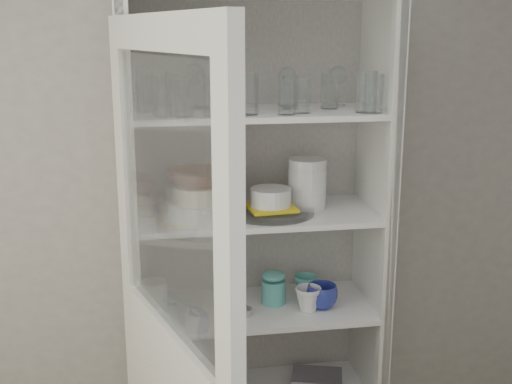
# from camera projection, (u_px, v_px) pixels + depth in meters

# --- Properties ---
(wall_back) EXTENTS (3.60, 0.02, 2.60)m
(wall_back) POSITION_uv_depth(u_px,v_px,m) (201.00, 190.00, 2.71)
(wall_back) COLOR gray
(wall_back) RESTS_ON ground
(pantry_cabinet) EXTENTS (1.00, 0.45, 2.10)m
(pantry_cabinet) POSITION_uv_depth(u_px,v_px,m) (254.00, 281.00, 2.67)
(pantry_cabinet) COLOR #BABBB3
(pantry_cabinet) RESTS_ON floor
(tumbler_0) EXTENTS (0.08, 0.08, 0.14)m
(tumbler_0) POSITION_uv_depth(u_px,v_px,m) (163.00, 97.00, 2.23)
(tumbler_0) COLOR silver
(tumbler_0) RESTS_ON shelf_glass
(tumbler_1) EXTENTS (0.10, 0.10, 0.16)m
(tumbler_1) POSITION_uv_depth(u_px,v_px,m) (215.00, 94.00, 2.24)
(tumbler_1) COLOR silver
(tumbler_1) RESTS_ON shelf_glass
(tumbler_2) EXTENTS (0.06, 0.06, 0.13)m
(tumbler_2) POSITION_uv_depth(u_px,v_px,m) (183.00, 98.00, 2.23)
(tumbler_2) COLOR silver
(tumbler_2) RESTS_ON shelf_glass
(tumbler_3) EXTENTS (0.08, 0.08, 0.15)m
(tumbler_3) POSITION_uv_depth(u_px,v_px,m) (248.00, 94.00, 2.28)
(tumbler_3) COLOR silver
(tumbler_3) RESTS_ON shelf_glass
(tumbler_4) EXTENTS (0.08, 0.08, 0.12)m
(tumbler_4) POSITION_uv_depth(u_px,v_px,m) (303.00, 96.00, 2.33)
(tumbler_4) COLOR silver
(tumbler_4) RESTS_ON shelf_glass
(tumbler_5) EXTENTS (0.10, 0.10, 0.15)m
(tumbler_5) POSITION_uv_depth(u_px,v_px,m) (366.00, 92.00, 2.34)
(tumbler_5) COLOR silver
(tumbler_5) RESTS_ON shelf_glass
(tumbler_6) EXTENTS (0.09, 0.09, 0.14)m
(tumbler_6) POSITION_uv_depth(u_px,v_px,m) (374.00, 93.00, 2.34)
(tumbler_6) COLOR silver
(tumbler_6) RESTS_ON shelf_glass
(tumbler_7) EXTENTS (0.10, 0.10, 0.16)m
(tumbler_7) POSITION_uv_depth(u_px,v_px,m) (146.00, 91.00, 2.36)
(tumbler_7) COLOR silver
(tumbler_7) RESTS_ON shelf_glass
(tumbler_8) EXTENTS (0.07, 0.07, 0.15)m
(tumbler_8) POSITION_uv_depth(u_px,v_px,m) (176.00, 92.00, 2.37)
(tumbler_8) COLOR silver
(tumbler_8) RESTS_ON shelf_glass
(tumbler_9) EXTENTS (0.09, 0.09, 0.15)m
(tumbler_9) POSITION_uv_depth(u_px,v_px,m) (225.00, 92.00, 2.38)
(tumbler_9) COLOR silver
(tumbler_9) RESTS_ON shelf_glass
(tumbler_10) EXTENTS (0.07, 0.07, 0.13)m
(tumbler_10) POSITION_uv_depth(u_px,v_px,m) (290.00, 92.00, 2.45)
(tumbler_10) COLOR silver
(tumbler_10) RESTS_ON shelf_glass
(tumbler_11) EXTENTS (0.08, 0.08, 0.13)m
(tumbler_11) POSITION_uv_depth(u_px,v_px,m) (329.00, 91.00, 2.46)
(tumbler_11) COLOR silver
(tumbler_11) RESTS_ON shelf_glass
(goblet_0) EXTENTS (0.08, 0.08, 0.19)m
(goblet_0) POSITION_uv_depth(u_px,v_px,m) (195.00, 84.00, 2.46)
(goblet_0) COLOR silver
(goblet_0) RESTS_ON shelf_glass
(goblet_1) EXTENTS (0.07, 0.07, 0.17)m
(goblet_1) POSITION_uv_depth(u_px,v_px,m) (204.00, 86.00, 2.50)
(goblet_1) COLOR silver
(goblet_1) RESTS_ON shelf_glass
(goblet_2) EXTENTS (0.08, 0.08, 0.17)m
(goblet_2) POSITION_uv_depth(u_px,v_px,m) (287.00, 85.00, 2.53)
(goblet_2) COLOR silver
(goblet_2) RESTS_ON shelf_glass
(goblet_3) EXTENTS (0.08, 0.08, 0.17)m
(goblet_3) POSITION_uv_depth(u_px,v_px,m) (338.00, 84.00, 2.55)
(goblet_3) COLOR silver
(goblet_3) RESTS_ON shelf_glass
(plate_stack_front) EXTENTS (0.25, 0.25, 0.07)m
(plate_stack_front) POSITION_uv_depth(u_px,v_px,m) (200.00, 210.00, 2.42)
(plate_stack_front) COLOR white
(plate_stack_front) RESTS_ON shelf_plates
(plate_stack_back) EXTENTS (0.20, 0.20, 0.10)m
(plate_stack_back) POSITION_uv_depth(u_px,v_px,m) (190.00, 196.00, 2.57)
(plate_stack_back) COLOR white
(plate_stack_back) RESTS_ON shelf_plates
(cream_bowl) EXTENTS (0.27, 0.27, 0.06)m
(cream_bowl) POSITION_uv_depth(u_px,v_px,m) (199.00, 193.00, 2.40)
(cream_bowl) COLOR beige
(cream_bowl) RESTS_ON plate_stack_front
(terracotta_bowl) EXTENTS (0.27, 0.27, 0.06)m
(terracotta_bowl) POSITION_uv_depth(u_px,v_px,m) (199.00, 177.00, 2.38)
(terracotta_bowl) COLOR #532013
(terracotta_bowl) RESTS_ON cream_bowl
(glass_platter) EXTENTS (0.44, 0.44, 0.02)m
(glass_platter) POSITION_uv_depth(u_px,v_px,m) (271.00, 211.00, 2.50)
(glass_platter) COLOR silver
(glass_platter) RESTS_ON shelf_plates
(yellow_trivet) EXTENTS (0.20, 0.20, 0.01)m
(yellow_trivet) POSITION_uv_depth(u_px,v_px,m) (271.00, 207.00, 2.50)
(yellow_trivet) COLOR yellow
(yellow_trivet) RESTS_ON glass_platter
(white_ramekin) EXTENTS (0.16, 0.16, 0.07)m
(white_ramekin) POSITION_uv_depth(u_px,v_px,m) (271.00, 197.00, 2.49)
(white_ramekin) COLOR white
(white_ramekin) RESTS_ON yellow_trivet
(grey_bowl_stack) EXTENTS (0.15, 0.15, 0.20)m
(grey_bowl_stack) POSITION_uv_depth(u_px,v_px,m) (307.00, 183.00, 2.57)
(grey_bowl_stack) COLOR silver
(grey_bowl_stack) RESTS_ON shelf_plates
(mug_blue) EXTENTS (0.16, 0.16, 0.10)m
(mug_blue) POSITION_uv_depth(u_px,v_px,m) (322.00, 296.00, 2.59)
(mug_blue) COLOR navy
(mug_blue) RESTS_ON shelf_mugs
(mug_teal) EXTENTS (0.12, 0.12, 0.09)m
(mug_teal) POSITION_uv_depth(u_px,v_px,m) (306.00, 286.00, 2.70)
(mug_teal) COLOR #277A6D
(mug_teal) RESTS_ON shelf_mugs
(mug_white) EXTENTS (0.12, 0.12, 0.10)m
(mug_white) POSITION_uv_depth(u_px,v_px,m) (308.00, 299.00, 2.57)
(mug_white) COLOR white
(mug_white) RESTS_ON shelf_mugs
(teal_jar) EXTENTS (0.10, 0.10, 0.12)m
(teal_jar) POSITION_uv_depth(u_px,v_px,m) (274.00, 289.00, 2.64)
(teal_jar) COLOR #277A6D
(teal_jar) RESTS_ON shelf_mugs
(measuring_cups) EXTENTS (0.09, 0.09, 0.04)m
(measuring_cups) POSITION_uv_depth(u_px,v_px,m) (234.00, 311.00, 2.53)
(measuring_cups) COLOR silver
(measuring_cups) RESTS_ON shelf_mugs
(white_canister) EXTENTS (0.14, 0.14, 0.12)m
(white_canister) POSITION_uv_depth(u_px,v_px,m) (155.00, 296.00, 2.56)
(white_canister) COLOR white
(white_canister) RESTS_ON shelf_mugs
(tin_box) EXTENTS (0.25, 0.20, 0.06)m
(tin_box) POSITION_uv_depth(u_px,v_px,m) (317.00, 381.00, 2.75)
(tin_box) COLOR gray
(tin_box) RESTS_ON shelf_bot
(tumbler_12) EXTENTS (0.06, 0.06, 0.12)m
(tumbler_12) POSITION_uv_depth(u_px,v_px,m) (287.00, 97.00, 2.29)
(tumbler_12) COLOR silver
(tumbler_12) RESTS_ON shelf_glass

